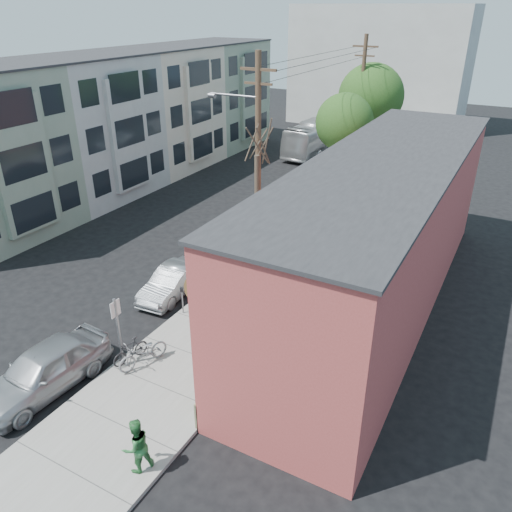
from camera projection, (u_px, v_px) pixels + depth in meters
The scene contains 27 objects.
ground at pixel (141, 304), 22.21m from camera, with size 120.00×120.00×0.00m, color black.
sidewalk at pixel (322, 232), 28.98m from camera, with size 4.50×58.00×0.15m, color gray.
cafe_building at pixel (379, 235), 20.79m from camera, with size 6.60×20.20×6.61m.
apartment_row at pixel (134, 119), 36.21m from camera, with size 6.30×32.00×9.00m.
end_cap_building at pixel (379, 66), 53.27m from camera, with size 18.00×8.00×12.00m, color #B4B3AF.
sign_post at pixel (118, 326), 17.48m from camera, with size 0.07×0.45×2.80m.
parking_meter_near at pixel (182, 296), 20.90m from camera, with size 0.14×0.14×1.24m.
parking_meter_far at pixel (285, 216), 28.76m from camera, with size 0.14×0.14×1.24m.
utility_pole_near at pixel (257, 157), 23.81m from camera, with size 3.57×0.28×10.00m.
utility_pole_far at pixel (360, 106), 35.92m from camera, with size 1.80×0.28×10.00m.
tree_bare at pixel (257, 212), 24.15m from camera, with size 0.24×0.24×5.57m.
tree_leafy_mid at pixel (344, 123), 32.63m from camera, with size 3.78×3.78×6.75m.
tree_leafy_far at pixel (371, 97), 36.56m from camera, with size 4.76×4.76×8.10m.
patio_chair_a at pixel (224, 375), 17.02m from camera, with size 0.50×0.50×0.88m, color #103A17, non-canonical shape.
patio_chair_b at pixel (219, 379), 16.86m from camera, with size 0.50×0.50×0.88m, color #103A17, non-canonical shape.
patron_grey at pixel (272, 296), 20.96m from camera, with size 0.58×0.38×1.60m, color slate.
patron_green at pixel (136, 446), 13.76m from camera, with size 0.85×0.66×1.74m, color #317B3B.
cyclist at pixel (242, 272), 22.55m from camera, with size 1.23×0.71×1.90m, color #A02A17.
cyclist_bike at pixel (242, 282), 22.79m from camera, with size 0.56×1.62×0.85m, color black.
parked_bike_a at pixel (130, 350), 18.23m from camera, with size 0.43×1.51×0.91m, color black.
parked_bike_b at pixel (143, 353), 18.00m from camera, with size 0.69×1.97×1.03m, color gray.
car_0 at pixel (44, 370), 16.94m from camera, with size 1.93×4.81×1.64m, color #9FA1A6.
car_1 at pixel (173, 282), 22.63m from camera, with size 1.40×4.02×1.33m, color #979A9E.
car_2 at pixel (247, 225), 28.15m from camera, with size 2.18×5.35×1.55m, color black.
car_3 at pixel (291, 196), 32.62m from camera, with size 2.31×5.00×1.39m, color #ABABB2.
car_4 at pixel (322, 173), 36.77m from camera, with size 1.64×4.69×1.55m, color #A1A5A8.
bus at pixel (323, 135), 44.50m from camera, with size 2.48×10.62×2.96m, color silver.
Camera 1 is at (13.54, -14.10, 11.91)m, focal length 35.00 mm.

